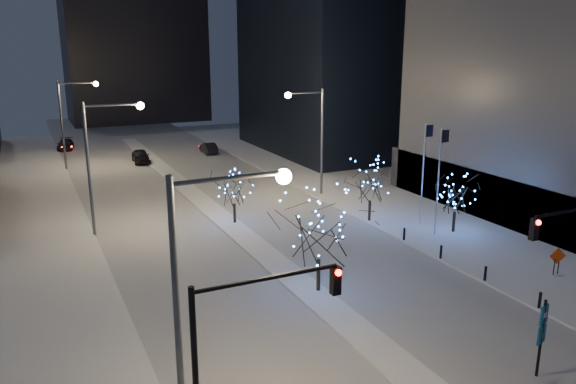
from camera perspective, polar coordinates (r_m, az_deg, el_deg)
road at (r=53.98m, az=-9.51°, el=-0.35°), size 20.00×130.00×0.02m
median at (r=49.35m, az=-7.89°, el=-1.66°), size 2.00×80.00×0.15m
east_sidewalk at (r=47.72m, az=13.43°, el=-2.52°), size 10.00×90.00×0.15m
west_sidewalk at (r=37.87m, az=-23.77°, el=-8.06°), size 8.00×90.00×0.15m
horizon_block at (r=109.27m, az=-15.65°, el=18.06°), size 24.00×14.00×42.00m
street_lamp_w_near at (r=19.46m, az=-8.36°, el=-8.08°), size 4.40×0.56×10.00m
street_lamp_w_mid at (r=43.17m, az=-18.34°, el=4.10°), size 4.40×0.56×10.00m
street_lamp_w_far at (r=67.81m, az=-21.19°, el=7.55°), size 4.40×0.56×10.00m
street_lamp_east at (r=51.79m, az=2.60°, el=6.48°), size 3.90×0.56×10.00m
traffic_signal_west at (r=18.67m, az=-4.74°, el=-14.98°), size 5.26×0.43×7.00m
flagpoles at (r=43.46m, az=14.37°, el=2.17°), size 1.35×2.60×8.00m
bollards at (r=37.46m, az=17.26°, el=-6.82°), size 0.16×12.16×0.90m
car_near at (r=70.07m, az=-14.73°, el=3.53°), size 2.12×4.72×1.57m
car_mid at (r=74.40m, az=-8.07°, el=4.45°), size 1.62×4.31×1.41m
car_far at (r=81.95m, az=-21.67°, el=4.50°), size 2.66×4.99×1.38m
holiday_tree_median_near at (r=31.73m, az=3.17°, el=-3.71°), size 5.69×5.69×6.02m
holiday_tree_median_far at (r=44.34m, az=-5.51°, el=0.41°), size 3.56×3.56×4.41m
holiday_tree_plaza_near at (r=43.81m, az=16.69°, el=-0.34°), size 4.12×4.12×4.38m
holiday_tree_plaza_far at (r=45.05m, az=8.39°, el=0.88°), size 3.95×3.95×4.82m
wayfinding_sign at (r=26.84m, az=24.41°, el=-12.66°), size 0.64×0.27×3.62m
construction_sign at (r=38.50m, az=25.68°, el=-6.11°), size 1.00×0.42×1.75m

